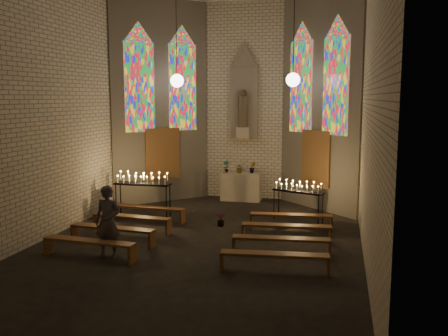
{
  "coord_description": "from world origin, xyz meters",
  "views": [
    {
      "loc": [
        3.38,
        -11.74,
        3.66
      ],
      "look_at": [
        0.27,
        1.62,
        1.71
      ],
      "focal_mm": 40.0,
      "sensor_mm": 36.0,
      "label": 1
    }
  ],
  "objects_px": {
    "votive_stand_right": "(298,189)",
    "aisle_flower_pot": "(221,219)",
    "votive_stand_left": "(143,181)",
    "visitor": "(108,222)",
    "altar": "(241,187)"
  },
  "relations": [
    {
      "from": "aisle_flower_pot",
      "to": "votive_stand_left",
      "type": "relative_size",
      "value": 0.22
    },
    {
      "from": "votive_stand_left",
      "to": "visitor",
      "type": "bearing_deg",
      "value": -79.23
    },
    {
      "from": "altar",
      "to": "votive_stand_right",
      "type": "xyz_separation_m",
      "value": [
        2.23,
        -2.57,
        0.49
      ]
    },
    {
      "from": "votive_stand_right",
      "to": "aisle_flower_pot",
      "type": "bearing_deg",
      "value": -129.77
    },
    {
      "from": "votive_stand_left",
      "to": "visitor",
      "type": "height_order",
      "value": "visitor"
    },
    {
      "from": "votive_stand_left",
      "to": "votive_stand_right",
      "type": "bearing_deg",
      "value": 5.25
    },
    {
      "from": "votive_stand_right",
      "to": "visitor",
      "type": "xyz_separation_m",
      "value": [
        -3.98,
        -4.38,
        -0.15
      ]
    },
    {
      "from": "visitor",
      "to": "altar",
      "type": "bearing_deg",
      "value": 71.47
    },
    {
      "from": "aisle_flower_pot",
      "to": "visitor",
      "type": "relative_size",
      "value": 0.23
    },
    {
      "from": "aisle_flower_pot",
      "to": "votive_stand_right",
      "type": "relative_size",
      "value": 0.25
    },
    {
      "from": "altar",
      "to": "votive_stand_left",
      "type": "height_order",
      "value": "votive_stand_left"
    },
    {
      "from": "altar",
      "to": "votive_stand_right",
      "type": "bearing_deg",
      "value": -49.06
    },
    {
      "from": "votive_stand_left",
      "to": "votive_stand_right",
      "type": "relative_size",
      "value": 1.11
    },
    {
      "from": "votive_stand_right",
      "to": "visitor",
      "type": "height_order",
      "value": "visitor"
    },
    {
      "from": "votive_stand_left",
      "to": "visitor",
      "type": "xyz_separation_m",
      "value": [
        0.76,
        -3.93,
        -0.27
      ]
    }
  ]
}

